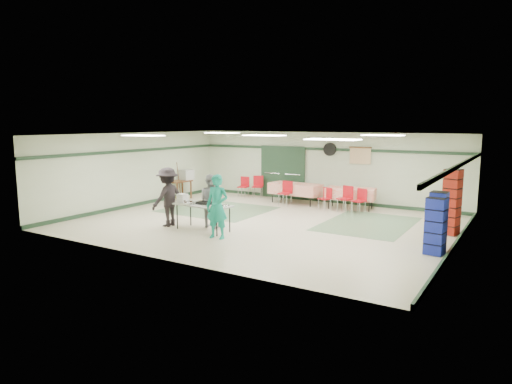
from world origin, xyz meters
The scene contains 42 objects.
floor centered at (0.00, 0.00, 0.00)m, with size 11.00×11.00×0.00m, color #C1B39C.
ceiling centered at (0.00, 0.00, 2.70)m, with size 11.00×11.00×0.00m, color silver.
wall_back centered at (0.00, 4.50, 1.35)m, with size 11.00×11.00×0.00m, color beige.
wall_front centered at (0.00, -4.50, 1.35)m, with size 11.00×11.00×0.00m, color beige.
wall_left centered at (-5.50, 0.00, 1.35)m, with size 9.00×9.00×0.00m, color beige.
wall_right centered at (5.50, 0.00, 1.35)m, with size 9.00×9.00×0.00m, color beige.
trim_back centered at (0.00, 4.47, 2.05)m, with size 11.00×0.06×0.10m, color #1E3724.
baseboard_back centered at (0.00, 4.47, 0.06)m, with size 11.00×0.06×0.12m, color #1E3724.
trim_left centered at (-5.47, 0.00, 2.05)m, with size 9.00×0.06×0.10m, color #1E3724.
baseboard_left centered at (-5.47, 0.00, 0.06)m, with size 9.00×0.06×0.12m, color #1E3724.
trim_right centered at (5.47, 0.00, 2.05)m, with size 9.00×0.06×0.10m, color #1E3724.
baseboard_right centered at (5.47, 0.00, 0.06)m, with size 9.00×0.06×0.12m, color #1E3724.
green_patch_a centered at (-2.50, 1.00, 0.00)m, with size 3.50×3.00×0.01m, color #62835F.
green_patch_b centered at (2.80, 1.50, 0.00)m, with size 2.50×3.50×0.01m, color #62835F.
double_door_left centered at (-2.20, 4.44, 1.05)m, with size 0.90×0.06×2.10m, color #969996.
double_door_right centered at (-1.25, 4.44, 1.05)m, with size 0.90×0.06×2.10m, color #969996.
door_frame centered at (-1.73, 4.42, 1.05)m, with size 2.00×0.03×2.15m, color #1E3724.
wall_fan centered at (0.30, 4.44, 2.05)m, with size 0.50×0.50×0.10m, color black.
scroll_banner centered at (1.50, 4.44, 1.85)m, with size 0.80×0.02×0.60m, color #D0B482.
serving_table centered at (-0.96, -1.80, 0.71)m, with size 1.77×0.82×0.76m.
sheet_tray_right centered at (-0.47, -1.85, 0.77)m, with size 0.62×0.47×0.02m, color silver.
sheet_tray_mid centered at (-1.05, -1.64, 0.77)m, with size 0.55×0.42×0.02m, color silver.
sheet_tray_left centered at (-1.43, -1.93, 0.77)m, with size 0.57×0.43×0.02m, color silver.
baking_pan centered at (-0.91, -1.77, 0.80)m, with size 0.44×0.28×0.08m, color black.
foam_box_stack centered at (-1.73, -1.78, 0.88)m, with size 0.26×0.24×0.24m, color white.
volunteer_teal centered at (-0.09, -2.29, 0.86)m, with size 0.63×0.41×1.72m, color #169983.
volunteer_grey centered at (-1.02, -1.33, 0.79)m, with size 0.77×0.60×1.58m, color gray.
volunteer_dark centered at (-2.22, -1.87, 0.88)m, with size 1.13×0.65×1.75m, color black.
dining_table_a centered at (1.49, 3.56, 0.57)m, with size 1.80×1.00×0.77m.
dining_table_b centered at (-0.71, 3.56, 0.57)m, with size 2.01×0.98×0.77m.
chair_a centered at (1.54, 3.00, 0.55)m, with size 0.52×0.52×0.90m.
chair_b centered at (0.80, 2.99, 0.48)m, with size 0.46×0.46×0.79m.
chair_c centered at (2.05, 2.99, 0.51)m, with size 0.49×0.50×0.84m.
chair_d centered at (-0.81, 3.00, 0.56)m, with size 0.43×0.43×0.91m.
chair_loose_a centered at (-2.67, 4.04, 0.54)m, with size 0.53×0.53×0.89m.
chair_loose_b centered at (-3.22, 3.84, 0.51)m, with size 0.43×0.43×0.84m.
crate_stack_blue_a centered at (5.15, -0.62, 0.73)m, with size 0.37×0.37×1.46m, color navy.
crate_stack_red centered at (5.15, 1.39, 0.91)m, with size 0.40×0.40×1.82m, color #A51F10.
crate_stack_blue_b centered at (5.15, -0.85, 0.68)m, with size 0.42×0.42×1.35m, color navy.
printer_table centered at (-5.15, 2.04, 0.65)m, with size 0.68×0.98×0.74m.
office_printer centered at (-5.15, 2.46, 0.95)m, with size 0.51×0.45×0.41m, color #A8A8A4.
broom centered at (-5.23, 2.09, 0.76)m, with size 0.03×0.03×1.47m, color brown.
Camera 1 is at (6.99, -11.89, 3.07)m, focal length 32.00 mm.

